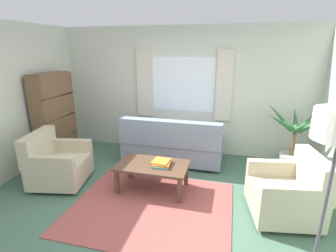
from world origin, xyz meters
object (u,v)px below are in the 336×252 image
at_px(bookshelf, 57,121).
at_px(couch, 172,145).
at_px(book_stack_on_table, 162,163).
at_px(armchair_right, 288,192).
at_px(armchair_left, 57,163).
at_px(coffee_table, 152,168).
at_px(potted_plant, 293,144).

bearing_deg(bookshelf, couch, 98.50).
bearing_deg(book_stack_on_table, bookshelf, 163.14).
distance_m(couch, book_stack_on_table, 1.07).
relative_size(armchair_right, bookshelf, 0.56).
relative_size(armchair_left, armchair_right, 1.02).
bearing_deg(couch, coffee_table, 86.80).
bearing_deg(coffee_table, book_stack_on_table, 5.55).
bearing_deg(armchair_left, potted_plant, -80.59).
relative_size(couch, book_stack_on_table, 5.48).
bearing_deg(coffee_table, armchair_left, -173.21).
distance_m(couch, coffee_table, 1.07).
relative_size(armchair_right, potted_plant, 0.79).
relative_size(book_stack_on_table, potted_plant, 0.28).
distance_m(couch, bookshelf, 2.34).
bearing_deg(book_stack_on_table, couch, 94.64).
bearing_deg(potted_plant, couch, -175.48).
bearing_deg(armchair_left, coffee_table, -94.34).
xyz_separation_m(armchair_left, book_stack_on_table, (1.73, 0.20, 0.12)).
distance_m(couch, potted_plant, 2.19).
distance_m(book_stack_on_table, bookshelf, 2.49).
relative_size(armchair_left, book_stack_on_table, 2.84).
xyz_separation_m(couch, armchair_right, (1.87, -1.27, -0.01)).
distance_m(couch, armchair_left, 2.08).
bearing_deg(bookshelf, book_stack_on_table, 73.14).
bearing_deg(bookshelf, armchair_left, 34.51).
bearing_deg(book_stack_on_table, armchair_right, -6.67).
bearing_deg(couch, bookshelf, 8.50).
bearing_deg(book_stack_on_table, coffee_table, -174.45).
bearing_deg(potted_plant, armchair_right, -102.39).
height_order(coffee_table, bookshelf, bookshelf).
bearing_deg(armchair_right, bookshelf, -111.91).
bearing_deg(couch, armchair_right, 145.82).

